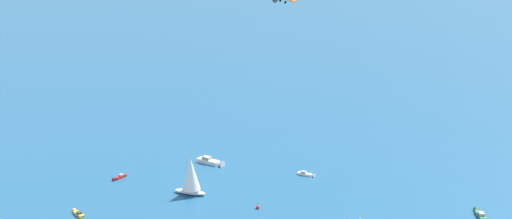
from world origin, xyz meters
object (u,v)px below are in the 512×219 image
at_px(sailboat_near_centre, 191,176).
at_px(motorboat_trailing, 212,162).
at_px(motorboat_ahead, 307,174).
at_px(motorboat_mid_cluster, 78,213).
at_px(motorboat_outer_ring_c, 119,177).
at_px(marker_buoy, 258,207).
at_px(motorboat_outer_ring_b, 480,214).

bearing_deg(sailboat_near_centre, motorboat_trailing, 6.80).
bearing_deg(motorboat_trailing, motorboat_ahead, -91.86).
relative_size(motorboat_mid_cluster, motorboat_outer_ring_c, 1.00).
bearing_deg(sailboat_near_centre, motorboat_mid_cluster, 131.39).
bearing_deg(motorboat_trailing, marker_buoy, -139.83).
distance_m(motorboat_outer_ring_b, marker_buoy, 64.33).
xyz_separation_m(sailboat_near_centre, marker_buoy, (-4.15, -22.86, -5.72)).
xyz_separation_m(motorboat_trailing, motorboat_outer_ring_c, (-21.46, 24.87, -0.41)).
height_order(motorboat_trailing, motorboat_outer_ring_c, motorboat_trailing).
height_order(motorboat_mid_cluster, motorboat_outer_ring_c, motorboat_mid_cluster).
height_order(motorboat_ahead, motorboat_outer_ring_c, motorboat_ahead).
distance_m(motorboat_mid_cluster, motorboat_outer_ring_b, 116.41).
relative_size(motorboat_trailing, motorboat_ahead, 1.75).
relative_size(motorboat_outer_ring_b, motorboat_outer_ring_c, 1.35).
relative_size(sailboat_near_centre, motorboat_ahead, 2.15).
distance_m(motorboat_trailing, motorboat_ahead, 34.60).
xyz_separation_m(motorboat_ahead, motorboat_outer_ring_c, (-20.33, 59.45, -0.05)).
relative_size(sailboat_near_centre, motorboat_mid_cluster, 2.43).
height_order(motorboat_outer_ring_c, marker_buoy, marker_buoy).
distance_m(motorboat_trailing, motorboat_mid_cluster, 54.70).
bearing_deg(motorboat_outer_ring_b, marker_buoy, 102.23).
bearing_deg(sailboat_near_centre, marker_buoy, -100.28).
bearing_deg(motorboat_outer_ring_b, motorboat_trailing, 79.04).
xyz_separation_m(sailboat_near_centre, motorboat_outer_ring_b, (9.48, -85.72, -5.55)).
xyz_separation_m(motorboat_mid_cluster, marker_buoy, (18.83, -48.93, -0.05)).
xyz_separation_m(motorboat_mid_cluster, motorboat_outer_ring_c, (28.22, 1.98, -0.02)).
relative_size(motorboat_ahead, motorboat_mid_cluster, 1.13).
xyz_separation_m(motorboat_mid_cluster, motorboat_outer_ring_b, (32.46, -111.80, 0.12)).
relative_size(motorboat_mid_cluster, marker_buoy, 2.63).
xyz_separation_m(motorboat_outer_ring_c, marker_buoy, (-9.39, -50.91, -0.03)).
bearing_deg(motorboat_mid_cluster, motorboat_trailing, -24.74).
bearing_deg(motorboat_outer_ring_c, motorboat_mid_cluster, -175.99).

